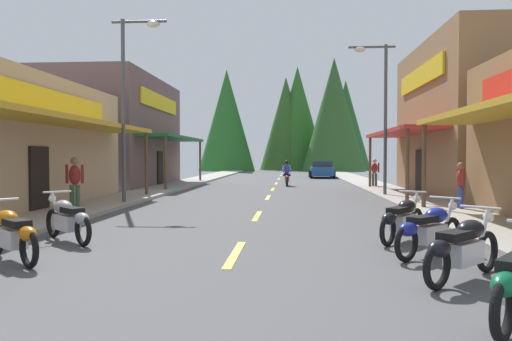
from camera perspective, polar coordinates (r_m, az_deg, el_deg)
name	(u,v)px	position (r m, az deg, el deg)	size (l,w,h in m)	color
ground	(270,195)	(22.59, 1.68, -2.97)	(9.45, 75.21, 0.10)	#4C4C4F
sidewalk_left	(149,192)	(23.58, -12.68, -2.55)	(2.24, 75.21, 0.12)	#9E9991
sidewalk_right	(396,194)	(23.06, 16.36, -2.67)	(2.24, 75.21, 0.12)	#9E9991
centerline_dashes	(273,189)	(26.14, 2.03, -2.22)	(0.16, 50.10, 0.01)	#E0C64C
storefront_left_far	(107,133)	(30.55, -17.38, 4.33)	(8.40, 10.67, 6.47)	brown
storefront_right_far	(511,119)	(24.76, 28.11, 5.44)	(9.89, 9.96, 6.98)	olive
streetlamp_left	(131,86)	(18.26, -14.73, 9.71)	(2.03, 0.30, 6.78)	#474C51
streetlamp_right	(379,99)	(21.85, 14.47, 8.23)	(2.03, 0.30, 6.68)	#474C51
motorcycle_parked_right_1	(463,247)	(7.49, 23.46, -8.38)	(1.58, 1.59, 1.04)	black
motorcycle_parked_right_2	(429,229)	(9.09, 19.99, -6.59)	(1.61, 1.56, 1.04)	black
motorcycle_parked_right_3	(402,218)	(10.48, 17.07, -5.47)	(1.31, 1.81, 1.04)	black
motorcycle_parked_left_2	(12,233)	(9.12, -27.09, -6.65)	(1.72, 1.44, 1.04)	black
motorcycle_parked_left_3	(68,219)	(10.73, -21.54, -5.35)	(1.67, 1.49, 1.04)	black
rider_cruising_lead	(287,175)	(28.96, 3.70, -0.56)	(0.60, 2.14, 1.57)	black
pedestrian_by_shop	(461,183)	(16.64, 23.23, -1.43)	(0.27, 0.57, 1.60)	#333F8C
pedestrian_browsing	(75,180)	(16.13, -20.82, -1.10)	(0.56, 0.31, 1.76)	#3F593F
pedestrian_waiting	(375,171)	(27.86, 13.96, -0.07)	(0.56, 0.33, 1.65)	#3F593F
parked_car_curbside	(322,170)	(40.48, 7.83, 0.11)	(2.07, 4.30, 1.40)	#1E4C8C
treeline_backdrop	(297,120)	(61.54, 4.96, 6.04)	(21.79, 13.80, 13.79)	#235823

